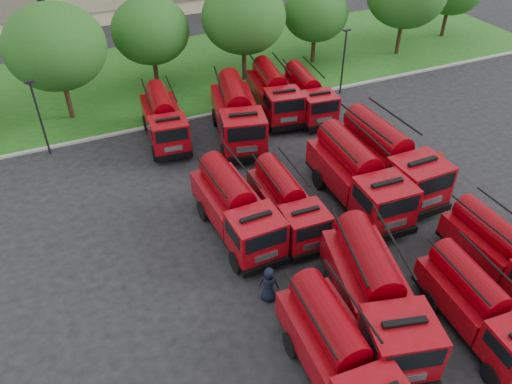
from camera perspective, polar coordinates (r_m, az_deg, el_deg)
ground at (r=23.79m, az=6.66°, el=-10.91°), size 140.00×140.00×0.00m
lawn at (r=43.98m, az=-10.57°, el=12.93°), size 70.00×16.00×0.12m
curb at (r=36.91m, az=-7.19°, el=8.41°), size 70.00×0.30×0.14m
tree_2 at (r=36.94m, az=-21.97°, el=15.12°), size 6.72×6.72×8.22m
tree_3 at (r=40.30m, az=-11.96°, el=17.61°), size 5.88×5.88×7.19m
tree_4 at (r=40.75m, az=-1.43°, el=19.36°), size 6.55×6.55×8.01m
tree_5 at (r=44.86m, az=6.84°, el=19.63°), size 5.46×5.46×6.68m
lamp_post_0 at (r=33.91m, az=-23.57°, el=8.18°), size 0.60×0.25×5.11m
lamp_post_1 at (r=39.82m, az=9.99°, el=14.85°), size 0.60×0.25×5.11m
fire_truck_0 at (r=19.69m, az=9.56°, el=-17.94°), size 2.85×7.09×3.17m
fire_truck_1 at (r=21.69m, az=13.42°, el=-11.17°), size 4.41×8.01×3.46m
fire_truck_2 at (r=22.93m, az=24.21°, el=-11.97°), size 2.69×6.46×2.88m
fire_truck_3 at (r=25.89m, az=26.26°, el=-6.16°), size 2.35×6.32×2.87m
fire_truck_4 at (r=25.45m, az=-2.34°, el=-1.81°), size 2.81×7.18×3.23m
fire_truck_5 at (r=26.09m, az=3.51°, el=-1.23°), size 2.51×6.39×2.87m
fire_truck_6 at (r=27.97m, az=11.52°, el=1.81°), size 3.16×7.89×3.53m
fire_truck_7 at (r=29.84m, az=14.82°, el=3.85°), size 3.05×8.05×3.64m
fire_truck_8 at (r=34.02m, az=-10.49°, el=8.25°), size 3.01×6.91×3.05m
fire_truck_9 at (r=33.58m, az=-2.18°, el=8.96°), size 4.40×8.22×3.56m
fire_truck_10 at (r=36.84m, az=2.03°, el=11.32°), size 3.39×7.30×3.20m
fire_truck_11 at (r=36.93m, az=5.84°, el=11.04°), size 3.04×6.81×3.00m
firefighter_4 at (r=23.24m, az=1.42°, el=-12.10°), size 1.10×1.02×1.89m
firefighter_5 at (r=32.28m, az=19.61°, el=1.62°), size 1.81×1.27×1.79m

